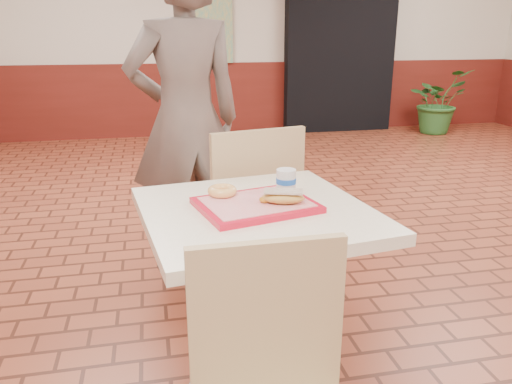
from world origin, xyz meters
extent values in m
cube|color=brown|center=(0.00, 0.00, 0.00)|extent=(8.00, 10.00, 0.01)
cube|color=beige|center=(0.00, 5.00, 1.50)|extent=(8.00, 0.01, 3.00)
cube|color=#571710|center=(0.00, 4.98, 0.50)|extent=(8.00, 0.04, 1.00)
cube|color=black|center=(1.20, 4.88, 1.10)|extent=(1.60, 0.22, 2.20)
cube|color=gray|center=(-0.60, 4.94, 1.60)|extent=(0.50, 0.03, 1.20)
cube|color=#EEE5C0|center=(-1.16, -0.50, 0.81)|extent=(0.78, 0.78, 0.04)
cylinder|color=gray|center=(-1.16, -0.50, 0.39)|extent=(0.09, 0.09, 0.78)
cube|color=tan|center=(-1.24, -1.00, 0.69)|extent=(0.42, 0.03, 0.46)
cube|color=tan|center=(-1.08, 0.25, 0.47)|extent=(0.55, 0.55, 0.04)
cube|color=tan|center=(-1.04, 0.04, 0.75)|extent=(0.46, 0.13, 0.51)
cylinder|color=gray|center=(-0.92, 0.48, 0.23)|extent=(0.03, 0.03, 0.45)
cylinder|color=gray|center=(-1.31, 0.40, 0.23)|extent=(0.03, 0.03, 0.45)
cylinder|color=gray|center=(-0.84, 0.09, 0.23)|extent=(0.03, 0.03, 0.45)
cylinder|color=gray|center=(-1.23, 0.01, 0.23)|extent=(0.03, 0.03, 0.45)
imported|color=#695A51|center=(-1.32, 0.74, 0.93)|extent=(0.76, 0.57, 1.87)
cube|color=red|center=(-1.16, -0.50, 0.84)|extent=(0.40, 0.31, 0.02)
cube|color=#E18585|center=(-1.16, -0.50, 0.85)|extent=(0.35, 0.26, 0.00)
torus|color=#EEAB56|center=(-1.27, -0.41, 0.87)|extent=(0.11, 0.11, 0.03)
ellipsoid|color=#B98636|center=(-1.07, -0.54, 0.87)|extent=(0.17, 0.12, 0.04)
cube|color=white|center=(-1.07, -0.54, 0.90)|extent=(0.15, 0.10, 0.01)
ellipsoid|color=#AF6F18|center=(-1.14, -0.52, 0.86)|extent=(0.04, 0.03, 0.02)
cylinder|color=silver|center=(-1.04, -0.44, 0.90)|extent=(0.07, 0.07, 0.09)
cylinder|color=blue|center=(-1.04, -0.44, 0.90)|extent=(0.07, 0.07, 0.02)
imported|color=#275D25|center=(2.54, 4.40, 0.46)|extent=(1.01, 0.95, 0.91)
camera|label=1|loc=(-1.51, -2.14, 1.43)|focal=35.00mm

